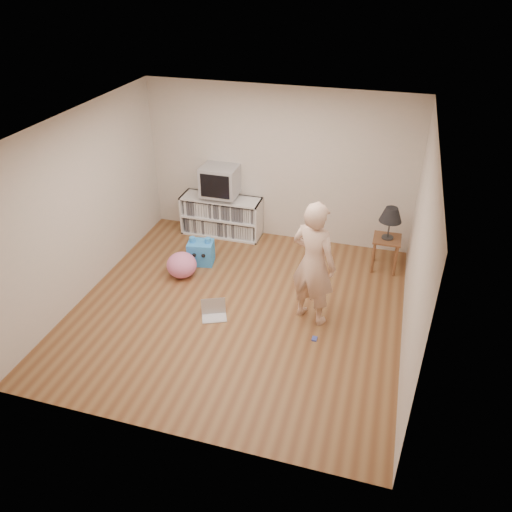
{
  "coord_description": "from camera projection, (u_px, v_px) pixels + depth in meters",
  "views": [
    {
      "loc": [
        1.81,
        -5.35,
        4.31
      ],
      "look_at": [
        0.15,
        0.4,
        0.66
      ],
      "focal_mm": 35.0,
      "sensor_mm": 36.0,
      "label": 1
    }
  ],
  "objects": [
    {
      "name": "plush_blue",
      "position": [
        201.0,
        252.0,
        8.0
      ],
      "size": [
        0.45,
        0.39,
        0.46
      ],
      "rotation": [
        0.0,
        0.0,
        0.18
      ],
      "color": "#3094F8",
      "rests_on": "ground"
    },
    {
      "name": "side_table",
      "position": [
        386.0,
        246.0,
        7.74
      ],
      "size": [
        0.42,
        0.42,
        0.55
      ],
      "color": "brown",
      "rests_on": "ground"
    },
    {
      "name": "ground",
      "position": [
        238.0,
        308.0,
        7.06
      ],
      "size": [
        4.5,
        4.5,
        0.0
      ],
      "primitive_type": "plane",
      "color": "brown",
      "rests_on": "ground"
    },
    {
      "name": "laptop",
      "position": [
        214.0,
        312.0,
        6.89
      ],
      "size": [
        0.41,
        0.38,
        0.23
      ],
      "rotation": [
        0.0,
        0.0,
        0.42
      ],
      "color": "silver",
      "rests_on": "ground"
    },
    {
      "name": "ceiling",
      "position": [
        234.0,
        127.0,
        5.7
      ],
      "size": [
        4.5,
        4.5,
        0.01
      ],
      "primitive_type": "cube",
      "color": "white",
      "rests_on": "walls"
    },
    {
      "name": "playing_cards",
      "position": [
        314.0,
        339.0,
        6.49
      ],
      "size": [
        0.07,
        0.09,
        0.02
      ],
      "primitive_type": "cube",
      "rotation": [
        0.0,
        0.0,
        -0.01
      ],
      "color": "#4553B8",
      "rests_on": "ground"
    },
    {
      "name": "person",
      "position": [
        313.0,
        264.0,
        6.43
      ],
      "size": [
        0.75,
        0.63,
        1.75
      ],
      "primitive_type": "imported",
      "rotation": [
        0.0,
        0.0,
        2.76
      ],
      "color": "beige",
      "rests_on": "ground"
    },
    {
      "name": "table_lamp",
      "position": [
        391.0,
        215.0,
        7.47
      ],
      "size": [
        0.34,
        0.34,
        0.52
      ],
      "color": "#333333",
      "rests_on": "side_table"
    },
    {
      "name": "walls",
      "position": [
        236.0,
        227.0,
        6.38
      ],
      "size": [
        4.52,
        4.52,
        2.6
      ],
      "color": "silver",
      "rests_on": "ground"
    },
    {
      "name": "crt_tv",
      "position": [
        220.0,
        181.0,
        8.4
      ],
      "size": [
        0.6,
        0.53,
        0.5
      ],
      "color": "#A7A7AD",
      "rests_on": "dvd_deck"
    },
    {
      "name": "plush_pink",
      "position": [
        182.0,
        265.0,
        7.67
      ],
      "size": [
        0.49,
        0.49,
        0.39
      ],
      "primitive_type": "ellipsoid",
      "rotation": [
        0.0,
        0.0,
        -0.06
      ],
      "color": "pink",
      "rests_on": "ground"
    },
    {
      "name": "media_unit",
      "position": [
        222.0,
        216.0,
        8.77
      ],
      "size": [
        1.4,
        0.45,
        0.7
      ],
      "color": "white",
      "rests_on": "ground"
    },
    {
      "name": "dvd_deck",
      "position": [
        221.0,
        196.0,
        8.56
      ],
      "size": [
        0.45,
        0.35,
        0.07
      ],
      "primitive_type": "cube",
      "color": "gray",
      "rests_on": "media_unit"
    }
  ]
}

